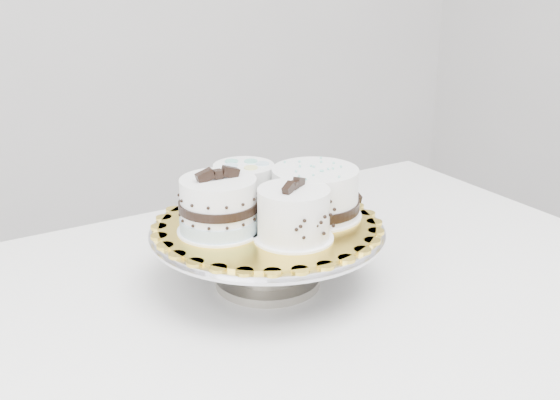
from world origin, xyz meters
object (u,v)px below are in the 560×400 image
cake_banded (219,207)px  table (266,352)px  cake_board (267,225)px  cake_ribbon (316,194)px  cake_stand (268,245)px  cake_swirl (294,215)px  cake_dots (244,186)px

cake_banded → table: bearing=-54.3°
cake_board → cake_ribbon: size_ratio=2.12×
cake_stand → cake_swirl: size_ratio=2.51×
cake_banded → cake_swirl: bearing=-41.8°
cake_board → cake_swirl: 0.07m
cake_stand → cake_dots: (-0.00, 0.07, 0.07)m
cake_dots → cake_stand: bearing=-113.1°
table → cake_board: bearing=56.9°
table → cake_dots: bearing=73.9°
cake_board → cake_swirl: (0.01, -0.06, 0.04)m
cake_dots → cake_ribbon: cake_ribbon is taller
cake_swirl → cake_stand: bearing=61.2°
cake_dots → cake_ribbon: 0.11m
cake_stand → cake_swirl: cake_swirl is taller
cake_board → cake_dots: cake_dots is taller
cake_board → cake_dots: size_ratio=2.57×
cake_stand → cake_banded: cake_banded is taller
table → cake_dots: (0.03, 0.12, 0.20)m
cake_stand → cake_dots: cake_dots is taller
cake_swirl → cake_banded: size_ratio=1.14×
cake_stand → cake_swirl: (0.01, -0.06, 0.07)m
cake_board → cake_stand: bearing=-116.6°
table → cake_stand: bearing=56.9°
cake_banded → cake_ribbon: bearing=-4.0°
cake_stand → cake_dots: 0.10m
cake_board → cake_ribbon: cake_ribbon is taller
table → cake_banded: size_ratio=10.82×
cake_ribbon → cake_board: bearing=177.9°
cake_stand → cake_board: bearing=63.4°
table → cake_board: (0.03, 0.05, 0.17)m
table → cake_ribbon: cake_ribbon is taller
cake_dots → table: bearing=-127.1°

